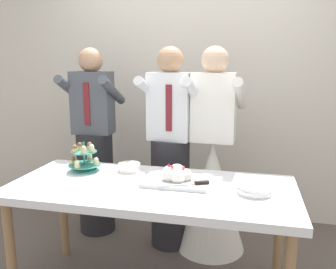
# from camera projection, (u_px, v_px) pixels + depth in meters

# --- Properties ---
(rear_wall) EXTENTS (5.20, 0.10, 2.90)m
(rear_wall) POSITION_uv_depth(u_px,v_px,m) (191.00, 71.00, 3.45)
(rear_wall) COLOR beige
(rear_wall) RESTS_ON ground_plane
(dessert_table) EXTENTS (1.80, 0.80, 0.78)m
(dessert_table) POSITION_uv_depth(u_px,v_px,m) (151.00, 196.00, 2.23)
(dessert_table) COLOR silver
(dessert_table) RESTS_ON ground_plane
(cupcake_stand) EXTENTS (0.23, 0.23, 0.21)m
(cupcake_stand) POSITION_uv_depth(u_px,v_px,m) (84.00, 159.00, 2.49)
(cupcake_stand) COLOR teal
(cupcake_stand) RESTS_ON dessert_table
(main_cake_tray) EXTENTS (0.43, 0.32, 0.13)m
(main_cake_tray) POSITION_uv_depth(u_px,v_px,m) (176.00, 177.00, 2.25)
(main_cake_tray) COLOR silver
(main_cake_tray) RESTS_ON dessert_table
(plate_stack) EXTENTS (0.21, 0.20, 0.05)m
(plate_stack) POSITION_uv_depth(u_px,v_px,m) (254.00, 189.00, 2.07)
(plate_stack) COLOR white
(plate_stack) RESTS_ON dessert_table
(round_cake) EXTENTS (0.24, 0.24, 0.07)m
(round_cake) POSITION_uv_depth(u_px,v_px,m) (129.00, 169.00, 2.46)
(round_cake) COLOR white
(round_cake) RESTS_ON dessert_table
(person_groom) EXTENTS (0.51, 0.54, 1.66)m
(person_groom) POSITION_uv_depth(u_px,v_px,m) (170.00, 160.00, 2.89)
(person_groom) COLOR #232328
(person_groom) RESTS_ON ground_plane
(person_bride) EXTENTS (0.56, 0.56, 1.66)m
(person_bride) POSITION_uv_depth(u_px,v_px,m) (212.00, 181.00, 2.86)
(person_bride) COLOR white
(person_bride) RESTS_ON ground_plane
(person_guest) EXTENTS (0.48, 0.50, 1.66)m
(person_guest) POSITION_uv_depth(u_px,v_px,m) (95.00, 152.00, 3.14)
(person_guest) COLOR #232328
(person_guest) RESTS_ON ground_plane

